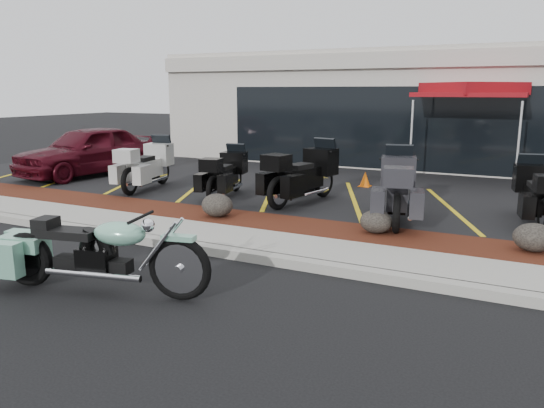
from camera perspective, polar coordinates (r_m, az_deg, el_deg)
The scene contains 18 objects.
ground at distance 7.74m, azimuth -4.22°, elevation -8.12°, with size 90.00×90.00×0.00m, color black.
curb at distance 8.46m, azimuth -1.11°, elevation -5.77°, with size 24.00×0.25×0.15m, color gray.
sidewalk at distance 9.06m, azimuth 0.95°, elevation -4.56°, with size 24.00×1.20×0.15m, color gray.
mulch_bed at distance 10.11m, azimuth 3.88°, elevation -2.77°, with size 24.00×1.20×0.16m, color #370E0C.
upper_lot at distance 15.13m, azimuth 11.79°, elevation 1.97°, with size 26.00×9.60×0.15m, color black.
dealership_building at distance 21.05m, azimuth 16.48°, elevation 9.81°, with size 18.00×8.16×4.00m.
boulder_left at distance 10.80m, azimuth -5.91°, elevation -0.13°, with size 0.67×0.56×0.47m, color black.
boulder_mid at distance 9.69m, azimuth 11.14°, elevation -1.87°, with size 0.59×0.49×0.42m, color black.
boulder_right at distance 9.40m, azimuth 26.37°, elevation -3.24°, with size 0.64×0.54×0.46m, color black.
hero_cruiser at distance 6.90m, azimuth -9.92°, elevation -5.85°, with size 3.22×0.82×1.13m, color #76B89B, non-canonical shape.
touring_white at distance 14.82m, azimuth -11.79°, elevation 4.71°, with size 2.33×0.89×1.36m, color beige, non-canonical shape.
touring_black_front at distance 13.49m, azimuth -3.92°, elevation 3.94°, with size 2.11×0.80×1.23m, color black, non-canonical shape.
touring_black_mid at distance 12.75m, azimuth 5.61°, elevation 3.90°, with size 2.46×0.94×1.43m, color black, non-canonical shape.
touring_grey at distance 11.46m, azimuth 13.40°, elevation 2.71°, with size 2.47×0.94×1.43m, color #2C2B30, non-canonical shape.
touring_black_rear at distance 12.13m, azimuth 25.88°, elevation 1.93°, with size 2.18×0.83×1.27m, color black, non-canonical shape.
parked_car at distance 17.02m, azimuth -19.19°, elevation 5.46°, with size 1.77×4.39×1.50m, color #3F0913.
traffic_cone at distance 14.43m, azimuth 9.98°, elevation 2.67°, with size 0.29×0.29×0.41m, color #F26108.
popup_canopy at distance 16.61m, azimuth 20.74°, elevation 11.26°, with size 3.39×3.39×2.75m.
Camera 1 is at (3.73, -6.23, 2.67)m, focal length 35.00 mm.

